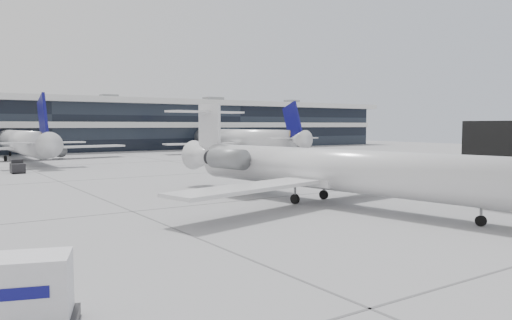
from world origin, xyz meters
TOP-DOWN VIEW (x-y plane):
  - ground at (0.00, 0.00)m, footprint 220.00×220.00m
  - terminal at (0.00, 82.00)m, footprint 170.00×22.00m
  - bg_jet_center at (-8.00, 55.00)m, footprint 32.00×40.00m
  - bg_jet_right at (32.00, 55.00)m, footprint 32.00×40.00m
  - regional_jet at (2.15, -4.16)m, footprint 25.12×31.33m
  - cargo_uld at (-18.63, -16.09)m, footprint 2.86×2.47m
  - traffic_cone at (-5.87, 4.00)m, footprint 0.46×0.46m
  - far_tug at (-11.92, 31.90)m, footprint 1.49×2.44m

SIDE VIEW (x-z plane):
  - ground at x=0.00m, z-range 0.00..0.00m
  - bg_jet_center at x=-8.00m, z-range -4.80..4.80m
  - bg_jet_right at x=32.00m, z-range -4.80..4.80m
  - traffic_cone at x=-5.87m, z-range -0.01..0.51m
  - far_tug at x=-11.92m, z-range -0.08..1.45m
  - cargo_uld at x=-18.63m, z-range 0.01..1.97m
  - regional_jet at x=2.15m, z-range -1.15..6.10m
  - terminal at x=0.00m, z-range 0.00..10.00m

